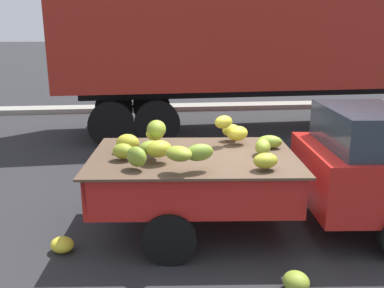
# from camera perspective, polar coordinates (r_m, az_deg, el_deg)

# --- Properties ---
(ground) EXTENTS (220.00, 220.00, 0.00)m
(ground) POSITION_cam_1_polar(r_m,az_deg,el_deg) (5.93, 8.45, -11.50)
(ground) COLOR #28282B
(curb_strip) EXTENTS (80.00, 0.80, 0.16)m
(curb_strip) POSITION_cam_1_polar(r_m,az_deg,el_deg) (14.54, -0.57, 5.13)
(curb_strip) COLOR gray
(curb_strip) RESTS_ON ground
(pickup_truck) EXTENTS (4.88, 2.20, 1.70)m
(pickup_truck) POSITION_cam_1_polar(r_m,az_deg,el_deg) (5.83, 18.73, -3.23)
(pickup_truck) COLOR #B21E19
(pickup_truck) RESTS_ON ground
(semi_trailer) EXTENTS (12.10, 3.09, 3.95)m
(semi_trailer) POSITION_cam_1_polar(r_m,az_deg,el_deg) (11.61, 12.71, 14.40)
(semi_trailer) COLOR maroon
(semi_trailer) RESTS_ON ground
(fallen_banana_bunch_near_tailgate) EXTENTS (0.38, 0.37, 0.19)m
(fallen_banana_bunch_near_tailgate) POSITION_cam_1_polar(r_m,az_deg,el_deg) (5.51, -17.54, -13.16)
(fallen_banana_bunch_near_tailgate) COLOR yellow
(fallen_banana_bunch_near_tailgate) RESTS_ON ground
(fallen_banana_bunch_by_wheel) EXTENTS (0.39, 0.39, 0.22)m
(fallen_banana_bunch_by_wheel) POSITION_cam_1_polar(r_m,az_deg,el_deg) (4.71, 14.22, -18.01)
(fallen_banana_bunch_by_wheel) COLOR olive
(fallen_banana_bunch_by_wheel) RESTS_ON ground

